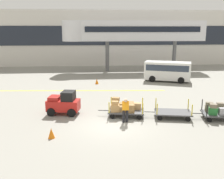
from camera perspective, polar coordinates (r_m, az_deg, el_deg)
ground_plane at (r=15.74m, az=0.11°, el=-7.73°), size 120.00×120.00×0.00m
apron_lead_line at (r=24.32m, az=-8.52°, el=-0.25°), size 16.90×1.38×0.01m
terminal_building at (r=40.66m, az=-2.91°, el=11.16°), size 49.01×2.51×8.21m
jet_bridge at (r=34.98m, az=3.68°, el=12.58°), size 18.58×3.00×6.56m
baggage_tug at (r=17.71m, az=-10.47°, el=-2.97°), size 2.26×1.55×1.58m
baggage_cart_lead at (r=17.10m, az=2.81°, el=-4.00°), size 3.08×1.79×1.15m
baggage_cart_middle at (r=17.28m, az=13.11°, el=-4.92°), size 3.08×1.79×1.10m
baggage_cart_tail at (r=17.87m, az=22.71°, el=-4.36°), size 3.08×1.79×1.10m
baggage_handler at (r=15.83m, az=2.95°, el=-4.30°), size 0.43×0.45×1.56m
shuttle_van at (r=28.78m, az=12.03°, el=4.22°), size 5.16×3.47×2.10m
safety_cone_near at (r=26.91m, az=-3.33°, el=1.79°), size 0.36×0.36×0.55m
safety_cone_far at (r=14.23m, az=-13.10°, el=-9.26°), size 0.36×0.36×0.55m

